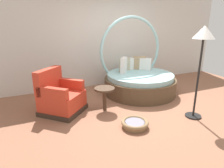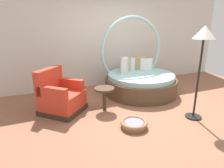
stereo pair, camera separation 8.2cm
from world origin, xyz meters
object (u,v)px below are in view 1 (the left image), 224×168
object	(u,v)px
round_daybed	(138,79)
red_armchair	(60,97)
pet_basket	(135,124)
side_table	(105,92)
floor_lamp	(203,41)

from	to	relation	value
round_daybed	red_armchair	xyz separation A→B (m)	(-2.20, -0.42, -0.05)
round_daybed	red_armchair	bearing A→B (deg)	-169.23
red_armchair	pet_basket	xyz separation A→B (m)	(1.13, -1.24, -0.26)
round_daybed	side_table	bearing A→B (deg)	-150.69
pet_basket	floor_lamp	size ratio (longest dim) A/B	0.28
red_armchair	pet_basket	distance (m)	1.69
red_armchair	side_table	distance (m)	0.96
pet_basket	side_table	bearing A→B (deg)	103.67
round_daybed	side_table	xyz separation A→B (m)	(-1.30, -0.73, 0.04)
red_armchair	floor_lamp	bearing A→B (deg)	-29.02
pet_basket	floor_lamp	world-z (taller)	floor_lamp
floor_lamp	red_armchair	bearing A→B (deg)	150.98
side_table	pet_basket	bearing A→B (deg)	-76.33
side_table	floor_lamp	world-z (taller)	floor_lamp
round_daybed	floor_lamp	size ratio (longest dim) A/B	1.12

